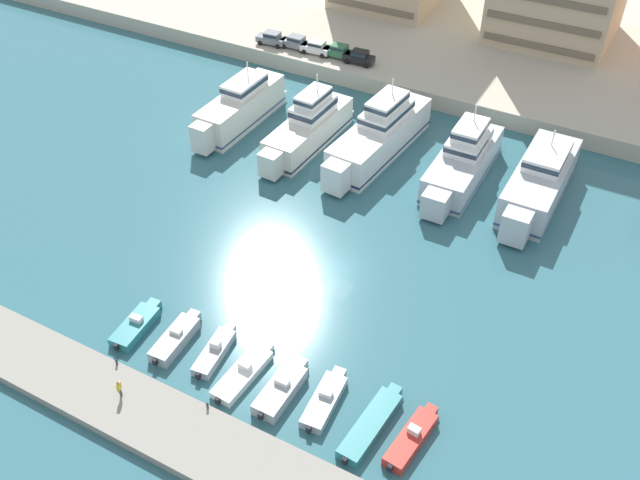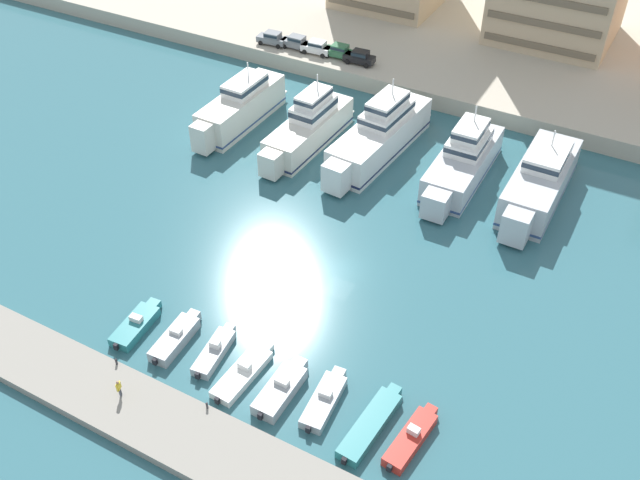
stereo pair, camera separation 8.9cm
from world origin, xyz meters
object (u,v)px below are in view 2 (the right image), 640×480
motorboat_white_center_left (243,372)px  car_grey_far_left (272,38)px  yacht_white_mid_left (379,135)px  yacht_silver_center_left (463,161)px  motorboat_grey_center_right (324,400)px  yacht_ivory_far_left (240,107)px  yacht_ivory_left (308,127)px  car_grey_left (296,42)px  motorboat_teal_mid_right (371,424)px  yacht_silver_center (539,182)px  pedestrian_near_edge (119,387)px  motorboat_teal_far_left (136,325)px  motorboat_grey_left (176,338)px  motorboat_red_right (411,438)px  car_green_center_left (339,51)px  car_black_center (360,57)px  motorboat_grey_center (281,389)px  car_white_mid_left (317,47)px  motorboat_grey_mid_left (215,351)px

motorboat_white_center_left → car_grey_far_left: car_grey_far_left is taller
yacht_white_mid_left → yacht_silver_center_left: bearing=-1.1°
motorboat_grey_center_right → car_grey_far_left: size_ratio=1.53×
yacht_ivory_far_left → car_grey_far_left: bearing=108.7°
yacht_ivory_left → car_grey_left: yacht_ivory_left is taller
yacht_white_mid_left → motorboat_teal_mid_right: bearing=-65.9°
yacht_white_mid_left → yacht_ivory_left: bearing=-164.4°
yacht_silver_center → car_grey_left: bearing=158.4°
motorboat_teal_mid_right → pedestrian_near_edge: 19.35m
pedestrian_near_edge → motorboat_teal_far_left: bearing=121.6°
yacht_silver_center_left → motorboat_grey_center_right: yacht_silver_center_left is taller
motorboat_grey_left → motorboat_grey_center_right: size_ratio=0.97×
motorboat_red_right → car_green_center_left: size_ratio=1.59×
yacht_ivory_far_left → yacht_silver_center_left: 27.43m
car_green_center_left → motorboat_grey_center_right: bearing=-63.7°
yacht_white_mid_left → pedestrian_near_edge: yacht_white_mid_left is taller
yacht_white_mid_left → motorboat_white_center_left: 34.76m
yacht_silver_center_left → motorboat_white_center_left: (-5.87, -34.25, -1.83)m
yacht_silver_center_left → motorboat_white_center_left: size_ratio=2.39×
yacht_ivory_left → yacht_silver_center_left: size_ratio=0.98×
car_black_center → car_green_center_left: bearing=175.5°
yacht_silver_center_left → yacht_ivory_far_left: bearing=-175.9°
yacht_white_mid_left → yacht_silver_center: yacht_white_mid_left is taller
yacht_silver_center → motorboat_grey_center: (-10.56, -34.53, -1.67)m
yacht_silver_center_left → car_grey_far_left: 36.08m
car_grey_far_left → car_black_center: 13.08m
car_grey_left → car_black_center: same height
motorboat_grey_center → yacht_ivory_left: bearing=115.9°
motorboat_white_center_left → car_black_center: 51.53m
motorboat_grey_center_right → yacht_ivory_far_left: bearing=132.1°
motorboat_white_center_left → yacht_ivory_far_left: bearing=123.7°
motorboat_teal_mid_right → car_grey_left: car_grey_left is taller
car_grey_left → motorboat_teal_mid_right: bearing=-54.7°
yacht_white_mid_left → motorboat_teal_far_left: bearing=-101.0°
yacht_ivory_left → car_grey_far_left: size_ratio=3.96×
car_grey_left → yacht_ivory_far_left: bearing=-83.0°
car_grey_far_left → car_white_mid_left: bearing=4.1°
yacht_silver_center_left → car_grey_left: bearing=152.8°
motorboat_white_center_left → car_white_mid_left: size_ratio=1.71×
motorboat_teal_mid_right → motorboat_teal_far_left: bearing=-178.6°
motorboat_grey_center → pedestrian_near_edge: (-10.41, -6.59, 1.27)m
yacht_ivory_left → car_black_center: 17.41m
car_black_center → pedestrian_near_edge: bearing=-82.7°
yacht_silver_center → motorboat_grey_mid_left: size_ratio=2.93×
motorboat_teal_mid_right → car_grey_left: bearing=125.3°
yacht_silver_center → motorboat_teal_far_left: size_ratio=2.91×
motorboat_white_center_left → motorboat_red_right: 14.29m
car_green_center_left → car_black_center: size_ratio=0.99×
motorboat_grey_mid_left → motorboat_white_center_left: size_ratio=0.85×
yacht_silver_center_left → car_grey_far_left: size_ratio=4.05×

